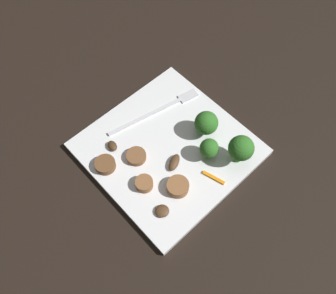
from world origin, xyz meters
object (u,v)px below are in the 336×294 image
at_px(sausage_slice_0, 144,184).
at_px(sausage_slice_3, 178,187).
at_px(mushroom_2, 112,146).
at_px(sausage_slice_1, 105,165).
at_px(pepper_strip_0, 214,178).
at_px(fork, 161,109).
at_px(broccoli_floret_1, 241,148).
at_px(mushroom_1, 174,162).
at_px(broccoli_floret_2, 206,123).
at_px(broccoli_floret_0, 209,148).
at_px(plate, 168,149).
at_px(mushroom_0, 162,211).
at_px(sausage_slice_2, 136,156).

height_order(sausage_slice_0, sausage_slice_3, same).
height_order(sausage_slice_3, mushroom_2, sausage_slice_3).
height_order(sausage_slice_1, pepper_strip_0, sausage_slice_1).
height_order(fork, broccoli_floret_1, broccoli_floret_1).
xyz_separation_m(sausage_slice_0, mushroom_1, (0.06, -0.00, -0.00)).
bearing_deg(broccoli_floret_2, sausage_slice_0, -178.70).
distance_m(broccoli_floret_0, mushroom_1, 0.06).
relative_size(plate, sausage_slice_1, 7.44).
relative_size(broccoli_floret_0, mushroom_2, 2.09).
relative_size(sausage_slice_3, mushroom_2, 1.71).
height_order(broccoli_floret_0, sausage_slice_3, broccoli_floret_0).
relative_size(plate, mushroom_2, 12.13).
height_order(mushroom_2, pepper_strip_0, mushroom_2).
distance_m(plate, sausage_slice_1, 0.11).
xyz_separation_m(sausage_slice_1, mushroom_0, (0.02, -0.12, -0.00)).
height_order(mushroom_0, mushroom_1, mushroom_1).
distance_m(sausage_slice_0, sausage_slice_3, 0.05).
xyz_separation_m(broccoli_floret_1, pepper_strip_0, (-0.05, 0.00, -0.04)).
distance_m(broccoli_floret_0, sausage_slice_1, 0.17).
bearing_deg(fork, sausage_slice_1, -158.95).
bearing_deg(broccoli_floret_2, plate, 161.17).
bearing_deg(broccoli_floret_0, plate, 122.29).
distance_m(fork, pepper_strip_0, 0.16).
bearing_deg(broccoli_floret_1, sausage_slice_2, 135.68).
xyz_separation_m(sausage_slice_0, sausage_slice_1, (-0.02, 0.07, -0.00)).
xyz_separation_m(plate, sausage_slice_1, (-0.10, 0.04, 0.01)).
xyz_separation_m(plate, mushroom_2, (-0.07, 0.06, 0.01)).
distance_m(broccoli_floret_2, mushroom_2, 0.16).
bearing_deg(broccoli_floret_1, sausage_slice_3, 164.31).
height_order(fork, broccoli_floret_2, broccoli_floret_2).
height_order(mushroom_0, pepper_strip_0, mushroom_0).
height_order(sausage_slice_0, sausage_slice_2, sausage_slice_0).
bearing_deg(mushroom_1, plate, 64.66).
height_order(sausage_slice_0, pepper_strip_0, sausage_slice_0).
distance_m(plate, sausage_slice_0, 0.08).
distance_m(sausage_slice_3, pepper_strip_0, 0.06).
height_order(sausage_slice_2, sausage_slice_3, sausage_slice_3).
bearing_deg(broccoli_floret_1, sausage_slice_0, 153.78).
height_order(broccoli_floret_1, sausage_slice_2, broccoli_floret_1).
distance_m(broccoli_floret_2, pepper_strip_0, 0.09).
height_order(broccoli_floret_1, sausage_slice_3, broccoli_floret_1).
xyz_separation_m(broccoli_floret_0, mushroom_2, (-0.11, 0.12, -0.02)).
relative_size(sausage_slice_0, sausage_slice_1, 0.84).
distance_m(fork, mushroom_2, 0.11).
distance_m(sausage_slice_0, mushroom_0, 0.05).
bearing_deg(mushroom_2, sausage_slice_2, -68.94).
xyz_separation_m(fork, sausage_slice_1, (-0.14, -0.02, 0.00)).
relative_size(plate, broccoli_floret_0, 5.81).
distance_m(fork, sausage_slice_2, 0.10).
xyz_separation_m(mushroom_1, pepper_strip_0, (0.03, -0.06, -0.00)).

